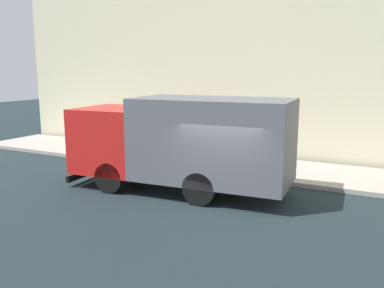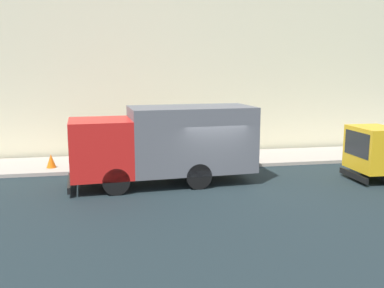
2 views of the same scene
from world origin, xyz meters
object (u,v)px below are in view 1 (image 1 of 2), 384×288
(large_utility_truck, at_px, (182,140))
(pedestrian_standing, at_px, (189,137))
(pedestrian_walking, at_px, (163,132))
(traffic_cone_orange, at_px, (120,148))

(large_utility_truck, height_order, pedestrian_standing, large_utility_truck)
(large_utility_truck, height_order, pedestrian_walking, large_utility_truck)
(pedestrian_standing, xyz_separation_m, traffic_cone_orange, (-1.37, 2.91, -0.56))
(traffic_cone_orange, bearing_deg, pedestrian_walking, -38.96)
(pedestrian_walking, xyz_separation_m, traffic_cone_orange, (-1.67, 1.35, -0.60))
(pedestrian_standing, height_order, traffic_cone_orange, pedestrian_standing)
(large_utility_truck, xyz_separation_m, pedestrian_standing, (4.55, 2.08, -0.71))
(traffic_cone_orange, bearing_deg, pedestrian_standing, -64.77)
(large_utility_truck, distance_m, pedestrian_standing, 5.05)
(large_utility_truck, relative_size, traffic_cone_orange, 12.00)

